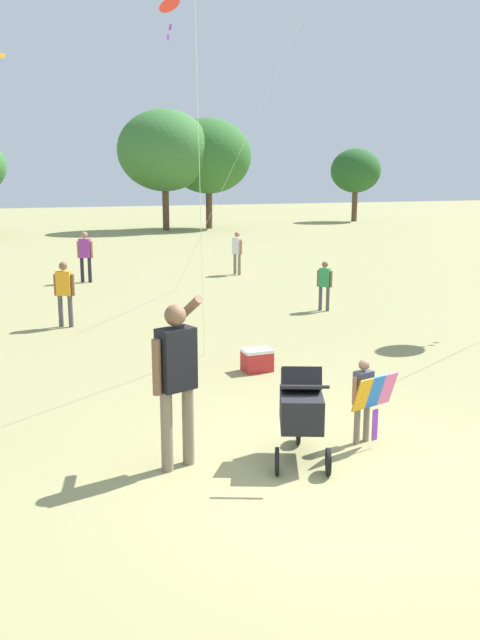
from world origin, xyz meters
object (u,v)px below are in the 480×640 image
(child_with_butterfly_kite, at_px, (365,394))
(kite_orange_delta, at_px, (172,10))
(person_kid_running, at_px, (85,253))
(cooler_box, at_px, (257,360))
(person_adult_flyer, at_px, (176,371))
(person_couple_left, at_px, (64,289))
(person_red_shirt, at_px, (325,282))
(stroller, at_px, (301,404))
(person_sitting_far, at_px, (237,249))

(child_with_butterfly_kite, relative_size, kite_orange_delta, 0.14)
(person_kid_running, distance_m, cooler_box, 9.96)
(child_with_butterfly_kite, bearing_deg, person_adult_flyer, 175.30)
(person_couple_left, relative_size, person_kid_running, 0.92)
(person_kid_running, bearing_deg, person_red_shirt, -54.64)
(cooler_box, bearing_deg, stroller, -105.00)
(person_sitting_far, height_order, cooler_box, person_sitting_far)
(person_red_shirt, height_order, person_kid_running, person_kid_running)
(person_couple_left, xyz_separation_m, cooler_box, (2.36, -4.25, -0.60))
(person_adult_flyer, xyz_separation_m, cooler_box, (2.14, 2.91, -0.87))
(child_with_butterfly_kite, distance_m, person_red_shirt, 7.61)
(person_sitting_far, xyz_separation_m, cooler_box, (-3.48, -9.70, -0.60))
(person_adult_flyer, xyz_separation_m, kite_orange_delta, (3.09, 10.48, 5.85))
(person_adult_flyer, distance_m, person_sitting_far, 13.81)
(kite_orange_delta, distance_m, cooler_box, 10.17)
(child_with_butterfly_kite, xyz_separation_m, person_kid_running, (-1.06, 12.97, 0.26))
(person_adult_flyer, bearing_deg, kite_orange_delta, 73.59)
(person_red_shirt, height_order, person_couple_left, person_couple_left)
(person_adult_flyer, bearing_deg, cooler_box, 53.64)
(person_kid_running, bearing_deg, person_adult_flyer, -94.81)
(person_kid_running, bearing_deg, stroller, -89.07)
(person_sitting_far, height_order, person_couple_left, person_couple_left)
(person_adult_flyer, xyz_separation_m, person_kid_running, (1.08, 12.79, -0.20))
(person_adult_flyer, height_order, person_couple_left, person_adult_flyer)
(person_red_shirt, relative_size, person_couple_left, 0.85)
(stroller, height_order, cooler_box, stroller)
(person_adult_flyer, height_order, person_red_shirt, person_adult_flyer)
(person_couple_left, height_order, cooler_box, person_couple_left)
(stroller, xyz_separation_m, person_kid_running, (-0.21, 13.07, 0.24))
(person_red_shirt, height_order, person_sitting_far, person_sitting_far)
(stroller, relative_size, kite_orange_delta, 0.15)
(stroller, distance_m, person_kid_running, 13.07)
(person_red_shirt, distance_m, person_couple_left, 5.63)
(kite_orange_delta, height_order, person_sitting_far, kite_orange_delta)
(person_red_shirt, distance_m, person_kid_running, 7.47)
(person_red_shirt, bearing_deg, person_adult_flyer, -128.85)
(person_couple_left, distance_m, person_kid_running, 5.77)
(person_red_shirt, relative_size, cooler_box, 2.49)
(cooler_box, bearing_deg, person_kid_running, 96.16)
(person_adult_flyer, height_order, kite_orange_delta, kite_orange_delta)
(person_couple_left, relative_size, cooler_box, 2.93)
(person_sitting_far, bearing_deg, person_adult_flyer, -114.02)
(person_adult_flyer, bearing_deg, person_kid_running, 85.19)
(person_adult_flyer, height_order, stroller, person_adult_flyer)
(person_adult_flyer, bearing_deg, person_sitting_far, 65.98)
(person_sitting_far, bearing_deg, child_with_butterfly_kite, -105.23)
(kite_orange_delta, relative_size, person_sitting_far, 5.51)
(person_red_shirt, distance_m, cooler_box, 5.02)
(child_with_butterfly_kite, distance_m, person_kid_running, 13.01)
(cooler_box, bearing_deg, child_with_butterfly_kite, -90.04)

